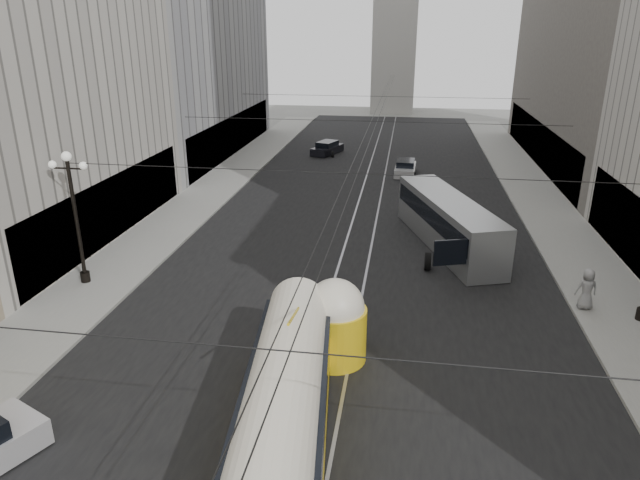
% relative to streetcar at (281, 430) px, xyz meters
% --- Properties ---
extents(road, '(20.00, 85.00, 0.02)m').
position_rel_streetcar_xyz_m(road, '(0.50, 25.41, -1.59)').
color(road, black).
rests_on(road, ground).
extents(sidewalk_left, '(4.00, 72.00, 0.15)m').
position_rel_streetcar_xyz_m(sidewalk_left, '(-11.50, 28.91, -1.52)').
color(sidewalk_left, gray).
rests_on(sidewalk_left, ground).
extents(sidewalk_right, '(4.00, 72.00, 0.15)m').
position_rel_streetcar_xyz_m(sidewalk_right, '(12.50, 28.91, -1.52)').
color(sidewalk_right, gray).
rests_on(sidewalk_right, ground).
extents(rail_left, '(0.12, 85.00, 0.04)m').
position_rel_streetcar_xyz_m(rail_left, '(-0.25, 25.41, -1.59)').
color(rail_left, gray).
rests_on(rail_left, ground).
extents(rail_right, '(0.12, 85.00, 0.04)m').
position_rel_streetcar_xyz_m(rail_right, '(1.25, 25.41, -1.59)').
color(rail_right, gray).
rests_on(rail_right, ground).
extents(distant_tower, '(6.00, 6.00, 31.36)m').
position_rel_streetcar_xyz_m(distant_tower, '(0.50, 72.91, 13.37)').
color(distant_tower, '#B2AFA8').
rests_on(distant_tower, ground).
extents(lamppost_left_mid, '(1.86, 0.44, 6.37)m').
position_rel_streetcar_xyz_m(lamppost_left_mid, '(-12.10, 10.91, 2.15)').
color(lamppost_left_mid, black).
rests_on(lamppost_left_mid, sidewalk_left).
extents(catenary, '(25.00, 72.00, 0.23)m').
position_rel_streetcar_xyz_m(catenary, '(0.62, 24.41, 4.29)').
color(catenary, black).
rests_on(catenary, ground).
extents(streetcar, '(3.70, 14.93, 3.26)m').
position_rel_streetcar_xyz_m(streetcar, '(0.00, 0.00, 0.00)').
color(streetcar, gold).
rests_on(streetcar, ground).
extents(city_bus, '(5.67, 11.32, 2.77)m').
position_rel_streetcar_xyz_m(city_bus, '(5.46, 18.88, -0.08)').
color(city_bus, gray).
rests_on(city_bus, ground).
extents(sedan_white_far, '(1.80, 4.04, 1.25)m').
position_rel_streetcar_xyz_m(sedan_white_far, '(2.93, 35.24, -1.03)').
color(sedan_white_far, beige).
rests_on(sedan_white_far, ground).
extents(sedan_dark_far, '(2.92, 4.31, 1.26)m').
position_rel_streetcar_xyz_m(sedan_dark_far, '(-4.73, 42.43, -1.02)').
color(sedan_dark_far, black).
rests_on(sedan_dark_far, ground).
extents(pedestrian_sidewalk_right, '(0.96, 0.65, 1.85)m').
position_rel_streetcar_xyz_m(pedestrian_sidewalk_right, '(11.00, 11.63, -0.52)').
color(pedestrian_sidewalk_right, gray).
rests_on(pedestrian_sidewalk_right, sidewalk_right).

